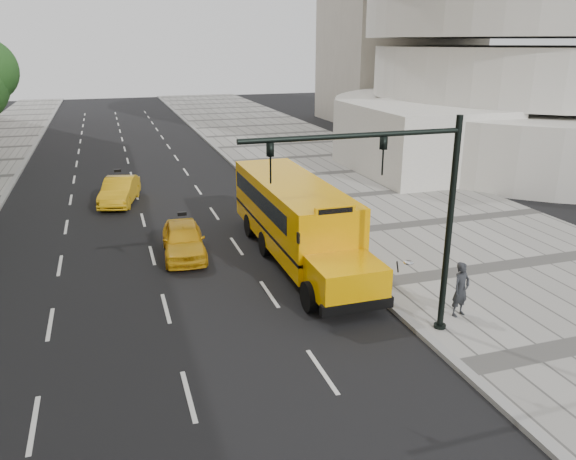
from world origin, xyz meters
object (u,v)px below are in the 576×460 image
object	(u,v)px
pedestrian	(461,289)
traffic_signal	(406,204)
school_bus	(294,213)
taxi_near	(184,240)
taxi_far	(119,191)

from	to	relation	value
pedestrian	traffic_signal	xyz separation A→B (m)	(-2.40, -0.52, 3.07)
school_bus	traffic_signal	xyz separation A→B (m)	(0.69, -7.39, 2.33)
taxi_near	pedestrian	distance (m)	10.97
pedestrian	traffic_signal	size ratio (longest dim) A/B	0.27
taxi_near	taxi_far	bearing A→B (deg)	107.93
pedestrian	traffic_signal	world-z (taller)	traffic_signal
school_bus	traffic_signal	distance (m)	7.78
pedestrian	school_bus	bearing A→B (deg)	97.82
school_bus	traffic_signal	bearing A→B (deg)	-84.65
traffic_signal	school_bus	bearing A→B (deg)	95.35
taxi_far	traffic_signal	xyz separation A→B (m)	(7.11, -17.45, 3.39)
taxi_near	traffic_signal	bearing A→B (deg)	-56.14
taxi_far	pedestrian	size ratio (longest dim) A/B	2.43
pedestrian	taxi_far	bearing A→B (deg)	102.92
taxi_near	pedestrian	world-z (taller)	pedestrian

